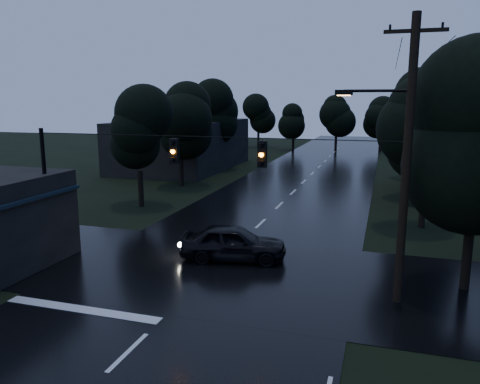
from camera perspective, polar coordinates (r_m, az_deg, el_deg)
The scene contains 15 objects.
main_road at distance 37.19m, azimuth 6.49°, elevation -0.04°, with size 12.00×120.00×0.02m, color black.
cross_street at distance 20.41m, azimuth -3.31°, elevation -9.49°, with size 60.00×9.00×0.02m, color black.
building_far_left at distance 50.56m, azimuth -7.05°, elevation 5.78°, with size 10.00×16.00×5.00m, color black.
utility_pole_main at distance 16.97m, azimuth 19.36°, elevation 3.98°, with size 3.50×0.30×10.00m.
utility_pole_far at distance 34.04m, azimuth 19.88°, elevation 4.93°, with size 2.00×0.30×7.50m.
anchor_pole_left at distance 22.49m, azimuth -22.53°, elevation -0.44°, with size 0.18×0.18×6.00m, color black.
span_signals at distance 18.06m, azimuth -2.97°, elevation 4.95°, with size 15.00×0.37×1.12m.
tree_corner_near at distance 19.16m, azimuth 27.13°, elevation 6.35°, with size 4.48×4.48×9.44m.
tree_left_a at distance 32.07m, azimuth -12.29°, elevation 7.44°, with size 3.92×3.92×8.26m.
tree_left_b at distance 39.45m, azimuth -7.31°, elevation 8.80°, with size 4.20×4.20×8.85m.
tree_left_c at distance 48.91m, azimuth -3.03°, elevation 9.76°, with size 4.48×4.48×9.44m.
tree_right_a at distance 27.98m, azimuth 22.02°, elevation 7.14°, with size 4.20×4.20×8.85m.
tree_right_b at distance 35.98m, azimuth 22.07°, elevation 8.46°, with size 4.48×4.48×9.44m.
tree_right_c at distance 45.98m, azimuth 21.90°, elevation 9.36°, with size 4.76×4.76×10.03m.
car at distance 21.39m, azimuth -0.79°, elevation -6.19°, with size 1.92×4.78×1.63m, color black.
Camera 1 is at (6.79, -5.85, 7.21)m, focal length 35.00 mm.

